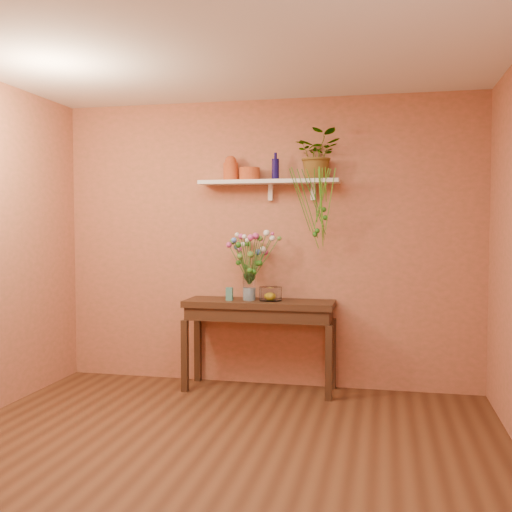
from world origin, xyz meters
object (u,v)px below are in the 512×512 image
object	(u,v)px
bouquet	(250,249)
glass_vase	(249,289)
spider_plant	(318,155)
sideboard	(259,313)
blue_bottle	(276,169)
glass_bowl	(270,294)
terracotta_jug	(231,169)

from	to	relation	value
bouquet	glass_vase	bearing A→B (deg)	140.09
spider_plant	sideboard	bearing A→B (deg)	-166.47
blue_bottle	bouquet	size ratio (longest dim) A/B	0.42
sideboard	glass_vase	bearing A→B (deg)	175.20
spider_plant	bouquet	size ratio (longest dim) A/B	0.76
sideboard	glass_bowl	distance (m)	0.20
bouquet	blue_bottle	bearing A→B (deg)	25.07
glass_vase	bouquet	distance (m)	0.37
sideboard	bouquet	xyz separation A→B (m)	(-0.08, -0.00, 0.59)
bouquet	glass_bowl	size ratio (longest dim) A/B	2.83
glass_vase	sideboard	bearing A→B (deg)	-4.80
bouquet	sideboard	bearing A→B (deg)	2.95
spider_plant	glass_vase	bearing A→B (deg)	-169.29
terracotta_jug	glass_vase	xyz separation A→B (m)	(0.20, -0.11, -1.11)
blue_bottle	bouquet	xyz separation A→B (m)	(-0.21, -0.10, -0.73)
sideboard	blue_bottle	bearing A→B (deg)	36.21
sideboard	glass_bowl	bearing A→B (deg)	5.59
blue_bottle	glass_bowl	size ratio (longest dim) A/B	1.19
sideboard	glass_vase	size ratio (longest dim) A/B	5.64
blue_bottle	spider_plant	size ratio (longest dim) A/B	0.56
glass_bowl	bouquet	bearing A→B (deg)	-175.60
sideboard	blue_bottle	xyz separation A→B (m)	(0.13, 0.10, 1.33)
terracotta_jug	glass_vase	world-z (taller)	terracotta_jug
blue_bottle	spider_plant	xyz separation A→B (m)	(0.39, 0.03, 0.12)
terracotta_jug	blue_bottle	world-z (taller)	blue_bottle
blue_bottle	bouquet	bearing A→B (deg)	-154.93
glass_vase	glass_bowl	bearing A→B (deg)	0.47
glass_bowl	sideboard	bearing A→B (deg)	-174.41
terracotta_jug	blue_bottle	xyz separation A→B (m)	(0.43, -0.02, -0.01)
blue_bottle	glass_vase	size ratio (longest dim) A/B	1.01
sideboard	glass_vase	world-z (taller)	glass_vase
sideboard	spider_plant	xyz separation A→B (m)	(0.52, 0.12, 1.45)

